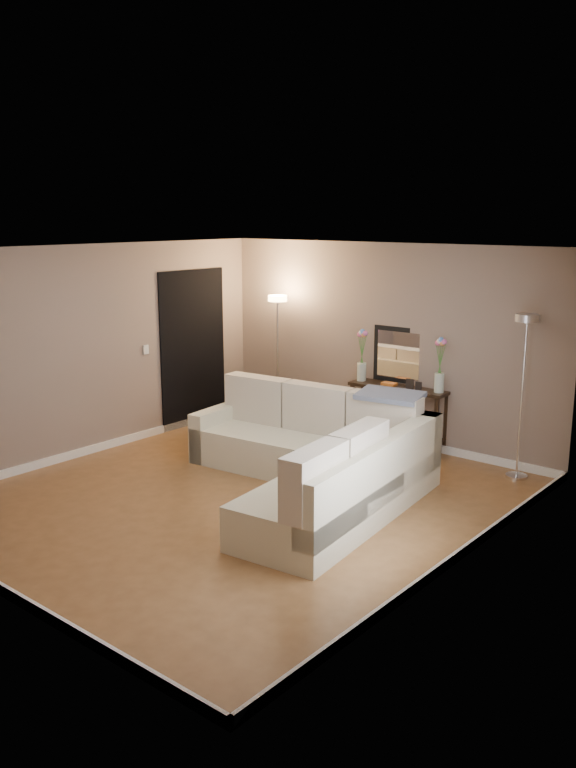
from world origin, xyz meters
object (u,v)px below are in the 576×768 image
Objects in this scene: console_table at (392,412)px; floor_lamp_unlit at (524,364)px; sectional_sofa at (319,458)px; floor_lamp_lit at (278,334)px.

console_table is 1.96m from floor_lamp_unlit.
sectional_sofa is at bearing -82.63° from console_table.
floor_lamp_lit is at bearing 139.76° from sectional_sofa.
console_table is 0.71× the size of floor_lamp_unlit.
sectional_sofa is 1.68× the size of floor_lamp_lit.
floor_lamp_lit is (-2.05, 1.74, 0.94)m from sectional_sofa.
floor_lamp_unlit is (3.56, 0.04, 0.02)m from floor_lamp_lit.
floor_lamp_lit is (-1.81, -0.16, 0.85)m from console_table.
console_table is 0.72× the size of floor_lamp_lit.
console_table is at bearing 97.37° from sectional_sofa.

